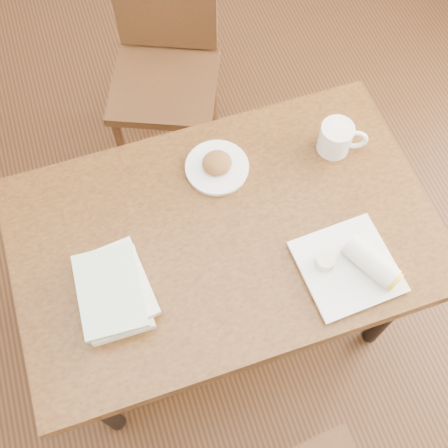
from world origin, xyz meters
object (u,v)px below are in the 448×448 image
object	(u,v)px
table	(224,243)
coffee_mug	(337,138)
plate_scone	(217,166)
plate_burrito	(355,266)
book_stack	(114,290)
chair_far	(165,56)

from	to	relation	value
table	coffee_mug	bearing A→B (deg)	21.62
plate_scone	plate_burrito	distance (m)	0.52
plate_scone	book_stack	size ratio (longest dim) A/B	0.73
table	plate_scone	size ratio (longest dim) A/B	6.25
book_stack	plate_scone	bearing A→B (deg)	37.06
plate_scone	coffee_mug	xyz separation A→B (m)	(0.38, -0.04, 0.03)
table	plate_scone	distance (m)	0.24
plate_scone	plate_burrito	size ratio (longest dim) A/B	0.73
plate_scone	book_stack	world-z (taller)	book_stack
plate_burrito	book_stack	distance (m)	0.68
table	plate_burrito	world-z (taller)	plate_burrito
table	plate_scone	xyz separation A→B (m)	(0.05, 0.21, 0.10)
table	chair_far	xyz separation A→B (m)	(0.06, 0.91, -0.12)
chair_far	coffee_mug	bearing A→B (deg)	-62.95
chair_far	coffee_mug	size ratio (longest dim) A/B	6.41
plate_burrito	coffee_mug	bearing A→B (deg)	73.77
table	chair_far	bearing A→B (deg)	86.49
chair_far	plate_scone	distance (m)	0.73
coffee_mug	chair_far	bearing A→B (deg)	117.05
coffee_mug	plate_burrito	bearing A→B (deg)	-106.23
chair_far	book_stack	bearing A→B (deg)	-112.28
coffee_mug	book_stack	world-z (taller)	coffee_mug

